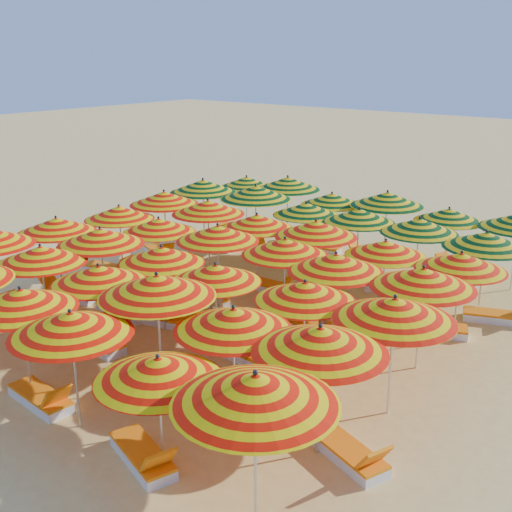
% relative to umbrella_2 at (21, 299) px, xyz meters
% --- Properties ---
extents(ground, '(120.00, 120.00, 0.00)m').
position_rel_umbrella_2_xyz_m(ground, '(0.89, 6.25, -2.18)').
color(ground, '#F5CE6D').
rests_on(ground, ground).
extents(umbrella_2, '(3.04, 3.04, 2.47)m').
position_rel_umbrella_2_xyz_m(umbrella_2, '(0.00, 0.00, 0.00)').
color(umbrella_2, silver).
rests_on(umbrella_2, ground).
extents(umbrella_3, '(2.77, 2.77, 2.50)m').
position_rel_umbrella_2_xyz_m(umbrella_3, '(1.90, -0.16, 0.03)').
color(umbrella_3, silver).
rests_on(umbrella_3, ground).
extents(umbrella_4, '(2.68, 2.68, 2.33)m').
position_rel_umbrella_2_xyz_m(umbrella_4, '(4.29, -0.20, -0.13)').
color(umbrella_4, silver).
rests_on(umbrella_4, ground).
extents(umbrella_5, '(3.31, 3.31, 2.69)m').
position_rel_umbrella_2_xyz_m(umbrella_5, '(6.33, -0.18, 0.19)').
color(umbrella_5, silver).
rests_on(umbrella_5, ground).
extents(umbrella_7, '(2.88, 2.88, 2.46)m').
position_rel_umbrella_2_xyz_m(umbrella_7, '(-2.38, 2.07, -0.02)').
color(umbrella_7, silver).
rests_on(umbrella_7, ground).
extents(umbrella_8, '(2.98, 2.98, 2.40)m').
position_rel_umbrella_2_xyz_m(umbrella_8, '(-0.11, 2.09, -0.06)').
color(umbrella_8, silver).
rests_on(umbrella_8, ground).
extents(umbrella_9, '(3.22, 3.22, 2.67)m').
position_rel_umbrella_2_xyz_m(umbrella_9, '(1.98, 1.97, 0.18)').
color(umbrella_9, silver).
rests_on(umbrella_9, ground).
extents(umbrella_10, '(2.55, 2.55, 2.48)m').
position_rel_umbrella_2_xyz_m(umbrella_10, '(4.13, 1.93, 0.00)').
color(umbrella_10, silver).
rests_on(umbrella_10, ground).
extents(umbrella_11, '(2.87, 2.87, 2.59)m').
position_rel_umbrella_2_xyz_m(umbrella_11, '(6.05, 2.00, 0.10)').
color(umbrella_11, silver).
rests_on(umbrella_11, ground).
extents(umbrella_12, '(2.53, 2.53, 2.47)m').
position_rel_umbrella_2_xyz_m(umbrella_12, '(-4.47, 4.02, -0.00)').
color(umbrella_12, silver).
rests_on(umbrella_12, ground).
extents(umbrella_13, '(2.58, 2.58, 2.54)m').
position_rel_umbrella_2_xyz_m(umbrella_13, '(-2.31, 3.91, 0.05)').
color(umbrella_13, silver).
rests_on(umbrella_13, ground).
extents(umbrella_14, '(2.80, 2.80, 2.36)m').
position_rel_umbrella_2_xyz_m(umbrella_14, '(-0.14, 4.13, -0.10)').
color(umbrella_14, silver).
rests_on(umbrella_14, ground).
extents(umbrella_15, '(2.23, 2.23, 2.34)m').
position_rel_umbrella_2_xyz_m(umbrella_15, '(1.86, 3.96, -0.12)').
color(umbrella_15, silver).
rests_on(umbrella_15, ground).
extents(umbrella_16, '(2.57, 2.57, 2.38)m').
position_rel_umbrella_2_xyz_m(umbrella_16, '(4.25, 4.20, -0.08)').
color(umbrella_16, silver).
rests_on(umbrella_16, ground).
extents(umbrella_17, '(3.19, 3.19, 2.60)m').
position_rel_umbrella_2_xyz_m(umbrella_17, '(6.44, 4.05, 0.11)').
color(umbrella_17, silver).
rests_on(umbrella_17, ground).
extents(umbrella_18, '(2.54, 2.54, 2.40)m').
position_rel_umbrella_2_xyz_m(umbrella_18, '(-4.41, 6.34, -0.07)').
color(umbrella_18, silver).
rests_on(umbrella_18, ground).
extents(umbrella_19, '(2.75, 2.75, 2.35)m').
position_rel_umbrella_2_xyz_m(umbrella_19, '(-2.40, 6.17, -0.11)').
color(umbrella_19, silver).
rests_on(umbrella_19, ground).
extents(umbrella_20, '(2.92, 2.92, 2.50)m').
position_rel_umbrella_2_xyz_m(umbrella_20, '(-0.09, 6.24, 0.02)').
color(umbrella_20, silver).
rests_on(umbrella_20, ground).
extents(umbrella_21, '(2.95, 2.95, 2.46)m').
position_rel_umbrella_2_xyz_m(umbrella_21, '(2.09, 6.44, -0.01)').
color(umbrella_21, silver).
rests_on(umbrella_21, ground).
extents(umbrella_22, '(2.94, 2.94, 2.49)m').
position_rel_umbrella_2_xyz_m(umbrella_22, '(3.90, 6.04, 0.02)').
color(umbrella_22, silver).
rests_on(umbrella_22, ground).
extents(umbrella_23, '(2.53, 2.53, 2.54)m').
position_rel_umbrella_2_xyz_m(umbrella_23, '(6.05, 6.23, 0.06)').
color(umbrella_23, silver).
rests_on(umbrella_23, ground).
extents(umbrella_24, '(2.61, 2.61, 2.55)m').
position_rel_umbrella_2_xyz_m(umbrella_24, '(-4.41, 8.35, 0.06)').
color(umbrella_24, silver).
rests_on(umbrella_24, ground).
extents(umbrella_25, '(2.97, 2.97, 2.53)m').
position_rel_umbrella_2_xyz_m(umbrella_25, '(-2.34, 8.32, 0.05)').
color(umbrella_25, silver).
rests_on(umbrella_25, ground).
extents(umbrella_26, '(2.80, 2.80, 2.38)m').
position_rel_umbrella_2_xyz_m(umbrella_26, '(-0.29, 8.29, -0.09)').
color(umbrella_26, silver).
rests_on(umbrella_26, ground).
extents(umbrella_27, '(3.15, 3.15, 2.53)m').
position_rel_umbrella_2_xyz_m(umbrella_27, '(1.87, 8.27, 0.05)').
color(umbrella_27, silver).
rests_on(umbrella_27, ground).
extents(umbrella_28, '(2.42, 2.42, 2.32)m').
position_rel_umbrella_2_xyz_m(umbrella_28, '(4.05, 8.35, -0.14)').
color(umbrella_28, silver).
rests_on(umbrella_28, ground).
extents(umbrella_29, '(2.85, 2.85, 2.41)m').
position_rel_umbrella_2_xyz_m(umbrella_29, '(6.16, 8.24, -0.06)').
color(umbrella_29, silver).
rests_on(umbrella_29, ground).
extents(umbrella_30, '(2.77, 2.77, 2.63)m').
position_rel_umbrella_2_xyz_m(umbrella_30, '(-4.50, 10.41, 0.14)').
color(umbrella_30, silver).
rests_on(umbrella_30, ground).
extents(umbrella_31, '(3.02, 3.02, 2.68)m').
position_rel_umbrella_2_xyz_m(umbrella_31, '(-2.17, 10.61, 0.18)').
color(umbrella_31, silver).
rests_on(umbrella_31, ground).
extents(umbrella_32, '(2.75, 2.75, 2.35)m').
position_rel_umbrella_2_xyz_m(umbrella_32, '(-0.06, 10.63, -0.11)').
color(umbrella_32, silver).
rests_on(umbrella_32, ground).
extents(umbrella_33, '(2.29, 2.29, 2.43)m').
position_rel_umbrella_2_xyz_m(umbrella_33, '(1.90, 10.70, -0.04)').
color(umbrella_33, silver).
rests_on(umbrella_33, ground).
extents(umbrella_34, '(2.87, 2.87, 2.45)m').
position_rel_umbrella_2_xyz_m(umbrella_34, '(3.95, 10.66, -0.02)').
color(umbrella_34, silver).
rests_on(umbrella_34, ground).
extents(umbrella_35, '(2.48, 2.48, 2.47)m').
position_rel_umbrella_2_xyz_m(umbrella_35, '(6.04, 10.32, -0.00)').
color(umbrella_35, silver).
rests_on(umbrella_35, ground).
extents(umbrella_36, '(2.49, 2.49, 2.42)m').
position_rel_umbrella_2_xyz_m(umbrella_36, '(-4.31, 12.73, -0.05)').
color(umbrella_36, silver).
rests_on(umbrella_36, ground).
extents(umbrella_37, '(3.27, 3.27, 2.62)m').
position_rel_umbrella_2_xyz_m(umbrella_37, '(-2.39, 12.85, 0.13)').
color(umbrella_37, silver).
rests_on(umbrella_37, ground).
extents(umbrella_38, '(2.49, 2.49, 2.34)m').
position_rel_umbrella_2_xyz_m(umbrella_38, '(-0.22, 12.51, -0.12)').
color(umbrella_38, silver).
rests_on(umbrella_38, ground).
extents(umbrella_39, '(2.59, 2.59, 2.64)m').
position_rel_umbrella_2_xyz_m(umbrella_39, '(1.87, 12.65, 0.15)').
color(umbrella_39, silver).
rests_on(umbrella_39, ground).
extents(umbrella_40, '(2.80, 2.80, 2.34)m').
position_rel_umbrella_2_xyz_m(umbrella_40, '(3.97, 12.85, -0.12)').
color(umbrella_40, silver).
rests_on(umbrella_40, ground).
extents(lounger_1, '(1.77, 0.72, 0.69)m').
position_rel_umbrella_2_xyz_m(lounger_1, '(0.60, -0.15, -2.03)').
color(lounger_1, white).
rests_on(lounger_1, ground).
extents(lounger_2, '(1.83, 1.09, 0.69)m').
position_rel_umbrella_2_xyz_m(lounger_2, '(3.79, -0.20, -2.03)').
color(lounger_2, white).
rests_on(lounger_2, ground).
extents(lounger_4, '(1.78, 0.72, 0.69)m').
position_rel_umbrella_2_xyz_m(lounger_4, '(-1.78, 2.13, -2.03)').
color(lounger_4, white).
rests_on(lounger_4, ground).
extents(lounger_5, '(1.76, 0.68, 0.69)m').
position_rel_umbrella_2_xyz_m(lounger_5, '(-0.71, 2.28, -2.03)').
color(lounger_5, white).
rests_on(lounger_5, ground).
extents(lounger_6, '(1.81, 0.88, 0.69)m').
position_rel_umbrella_2_xyz_m(lounger_6, '(3.53, 1.72, -2.03)').
color(lounger_6, white).
rests_on(lounger_6, ground).
extents(lounger_7, '(1.83, 1.15, 0.69)m').
position_rel_umbrella_2_xyz_m(lounger_7, '(6.64, 2.16, -2.03)').
color(lounger_7, white).
rests_on(lounger_7, ground).
extents(lounger_8, '(1.83, 1.04, 0.69)m').
position_rel_umbrella_2_xyz_m(lounger_8, '(-3.97, 3.86, -2.03)').
color(lounger_8, white).
rests_on(lounger_8, ground).
extents(lounger_9, '(1.81, 0.90, 0.69)m').
position_rel_umbrella_2_xyz_m(lounger_9, '(-1.81, 3.97, -2.03)').
color(lounger_9, white).
rests_on(lounger_9, ground).
extents(lounger_10, '(1.82, 0.96, 0.69)m').
position_rel_umbrella_2_xyz_m(lounger_10, '(-0.65, 4.32, -2.03)').
color(lounger_10, white).
rests_on(lounger_10, ground).
extents(lounger_11, '(1.77, 0.72, 0.69)m').
position_rel_umbrella_2_xyz_m(lounger_11, '(2.46, 4.10, -2.03)').
color(lounger_11, white).
rests_on(lounger_11, ground).
extents(lounger_12, '(1.81, 0.89, 0.69)m').
position_rel_umbrella_2_xyz_m(lounger_12, '(-4.91, 6.16, -2.03)').
color(lounger_12, white).
rests_on(lounger_12, ground).
extents(lounger_13, '(1.76, 0.68, 0.69)m').
position_rel_umbrella_2_xyz_m(lounger_13, '(-3.00, 6.40, -2.03)').
color(lounger_13, white).
rests_on(lounger_13, ground).
extents(lounger_14, '(1.83, 1.10, 0.69)m').
position_rel_umbrella_2_xyz_m(lounger_14, '(-0.68, 6.35, -2.03)').
color(lounger_14, white).
rests_on(lounger_14, ground).
extents(lounger_15, '(1.78, 0.75, 0.69)m').
position_rel_umbrella_2_xyz_m(lounger_15, '(2.59, 6.45, -2.03)').
color(lounger_15, white).
rests_on(lounger_15, ground).
extents(lounger_16, '(1.82, 1.23, 0.69)m').
position_rel_umbrella_2_xyz_m(lounger_16, '(3.39, 5.92, -2.03)').
color(lounger_16, white).
rests_on(lounger_16, ground).
extents(lounger_17, '(1.82, 1.21, 0.69)m').
position_rel_umbrella_2_xyz_m(lounger_17, '(-4.92, 8.48, -2.03)').
color(lounger_17, white).
rests_on(lounger_17, ground).
extents(lounger_18, '(1.76, 0.65, 0.69)m').
position_rel_umbrella_2_xyz_m(lounger_18, '(0.31, 8.17, -2.03)').
color(lounger_18, white).
rests_on(lounger_18, ground).
extents(lounger_19, '(1.82, 1.23, 0.69)m').
position_rel_umbrella_2_xyz_m(lounger_19, '(5.56, 8.24, -2.03)').
color(lounger_19, white).
rests_on(lounger_19, ground).
extents(lounger_20, '(1.81, 0.86, 0.69)m').
position_rel_umbrella_2_xyz_m(lounger_20, '(-3.90, 10.63, -2.03)').
color(lounger_20, white).
rests_on(lounger_20, ground).
extents(lounger_21, '(1.82, 1.24, 0.69)m').
position_rel_umbrella_2_xyz_m(lounger_21, '(-1.67, 10.57, -2.03)').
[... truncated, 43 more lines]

